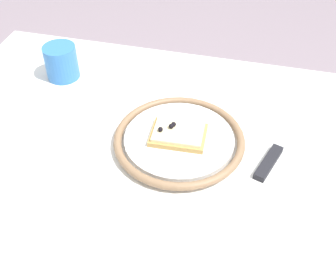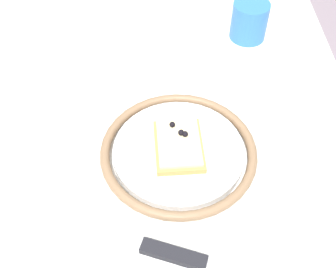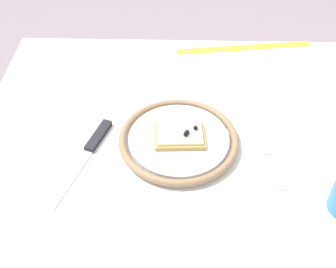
{
  "view_description": "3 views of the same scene",
  "coord_description": "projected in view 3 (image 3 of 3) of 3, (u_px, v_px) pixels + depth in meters",
  "views": [
    {
      "loc": [
        0.16,
        -0.51,
        1.27
      ],
      "look_at": [
        0.02,
        0.03,
        0.75
      ],
      "focal_mm": 44.56,
      "sensor_mm": 36.0,
      "label": 1
    },
    {
      "loc": [
        0.45,
        0.01,
        1.26
      ],
      "look_at": [
        0.02,
        0.02,
        0.75
      ],
      "focal_mm": 45.36,
      "sensor_mm": 36.0,
      "label": 2
    },
    {
      "loc": [
        0.05,
        0.65,
        1.36
      ],
      "look_at": [
        0.07,
        0.04,
        0.76
      ],
      "focal_mm": 45.85,
      "sensor_mm": 36.0,
      "label": 3
    }
  ],
  "objects": [
    {
      "name": "dining_table",
      "position": [
        198.0,
        161.0,
        0.98
      ],
      "size": [
        0.94,
        0.7,
        0.73
      ],
      "color": "white",
      "rests_on": "ground_plane"
    },
    {
      "name": "plate",
      "position": [
        179.0,
        140.0,
        0.87
      ],
      "size": [
        0.25,
        0.25,
        0.02
      ],
      "color": "white",
      "rests_on": "dining_table"
    },
    {
      "name": "pizza_slice_near",
      "position": [
        180.0,
        135.0,
        0.86
      ],
      "size": [
        0.1,
        0.08,
        0.03
      ],
      "color": "tan",
      "rests_on": "plate"
    },
    {
      "name": "knife",
      "position": [
        91.0,
        147.0,
        0.87
      ],
      "size": [
        0.1,
        0.23,
        0.01
      ],
      "color": "silver",
      "rests_on": "dining_table"
    },
    {
      "name": "fork",
      "position": [
        268.0,
        152.0,
        0.86
      ],
      "size": [
        0.05,
        0.2,
        0.0
      ],
      "color": "silver",
      "rests_on": "dining_table"
    },
    {
      "name": "measuring_tape",
      "position": [
        244.0,
        48.0,
        1.13
      ],
      "size": [
        0.36,
        0.07,
        0.0
      ],
      "primitive_type": "cube",
      "rotation": [
        0.0,
        0.0,
        0.14
      ],
      "color": "yellow",
      "rests_on": "dining_table"
    },
    {
      "name": "napkin",
      "position": [
        318.0,
        107.0,
        0.96
      ],
      "size": [
        0.18,
        0.17,
        0.0
      ],
      "primitive_type": "cube",
      "rotation": [
        0.0,
        0.0,
        -0.37
      ],
      "color": "white",
      "rests_on": "dining_table"
    }
  ]
}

